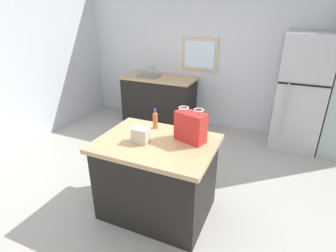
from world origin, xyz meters
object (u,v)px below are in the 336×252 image
at_px(shopping_bag, 191,127).
at_px(bottle, 155,120).
at_px(refrigerator, 300,93).
at_px(kitchen_island, 157,177).
at_px(small_box, 141,135).

distance_m(shopping_bag, bottle, 0.49).
height_order(refrigerator, shopping_bag, refrigerator).
height_order(kitchen_island, bottle, bottle).
xyz_separation_m(kitchen_island, refrigerator, (1.36, 2.32, 0.46)).
relative_size(refrigerator, bottle, 7.90).
xyz_separation_m(small_box, bottle, (-0.02, 0.37, 0.03)).
xyz_separation_m(kitchen_island, shopping_bag, (0.31, 0.16, 0.59)).
bearing_deg(kitchen_island, bottle, 117.52).
relative_size(kitchen_island, bottle, 5.23).
bearing_deg(small_box, refrigerator, 58.02).
height_order(kitchen_island, refrigerator, refrigerator).
relative_size(kitchen_island, shopping_bag, 3.40).
height_order(shopping_bag, bottle, shopping_bag).
relative_size(kitchen_island, small_box, 7.37).
bearing_deg(bottle, small_box, -86.96).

